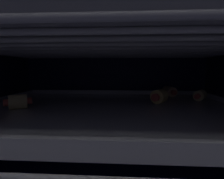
# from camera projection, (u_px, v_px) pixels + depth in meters

# --- Properties ---
(ground_plane) EXTENTS (0.62, 0.47, 0.01)m
(ground_plane) POSITION_uv_depth(u_px,v_px,m) (111.00, 165.00, 0.34)
(ground_plane) COLOR #0C1138
(oven_wall_back) EXTENTS (0.62, 0.01, 0.38)m
(oven_wall_back) POSITION_uv_depth(u_px,v_px,m) (115.00, 72.00, 0.54)
(oven_wall_back) COLOR #0C1138
(oven_wall_back) RESTS_ON ground_plane
(oven_rack_lower) EXTENTS (0.57, 0.44, 0.01)m
(oven_rack_lower) POSITION_uv_depth(u_px,v_px,m) (111.00, 114.00, 0.33)
(oven_rack_lower) COLOR #B7B7BC
(baking_tray_lower) EXTENTS (0.53, 0.36, 0.02)m
(baking_tray_lower) POSITION_uv_depth(u_px,v_px,m) (111.00, 109.00, 0.33)
(baking_tray_lower) COLOR silver
(baking_tray_lower) RESTS_ON oven_rack_lower
(pig_in_blanket_lower_0) EXTENTS (0.05, 0.04, 0.03)m
(pig_in_blanket_lower_0) POSITION_uv_depth(u_px,v_px,m) (18.00, 102.00, 0.31)
(pig_in_blanket_lower_0) COLOR #D4C07C
(pig_in_blanket_lower_0) RESTS_ON baking_tray_lower
(pig_in_blanket_lower_2) EXTENTS (0.05, 0.05, 0.03)m
(pig_in_blanket_lower_2) POSITION_uv_depth(u_px,v_px,m) (200.00, 95.00, 0.40)
(pig_in_blanket_lower_2) COLOR #D4C381
(pig_in_blanket_lower_2) RESTS_ON baking_tray_lower
(pig_in_blanket_lower_3) EXTENTS (0.04, 0.05, 0.03)m
(pig_in_blanket_lower_3) POSITION_uv_depth(u_px,v_px,m) (159.00, 96.00, 0.36)
(pig_in_blanket_lower_3) COLOR #E0C86F
(pig_in_blanket_lower_3) RESTS_ON baking_tray_lower
(pig_in_blanket_lower_4) EXTENTS (0.03, 0.06, 0.03)m
(pig_in_blanket_lower_4) POSITION_uv_depth(u_px,v_px,m) (170.00, 91.00, 0.46)
(pig_in_blanket_lower_4) COLOR #DBB282
(pig_in_blanket_lower_4) RESTS_ON baking_tray_lower
(oven_rack_upper) EXTENTS (0.57, 0.44, 0.01)m
(oven_rack_upper) POSITION_uv_depth(u_px,v_px,m) (111.00, 49.00, 0.31)
(oven_rack_upper) COLOR #B7B7BC
(baking_tray_upper) EXTENTS (0.53, 0.36, 0.02)m
(baking_tray_upper) POSITION_uv_depth(u_px,v_px,m) (111.00, 44.00, 0.31)
(baking_tray_upper) COLOR gray
(baking_tray_upper) RESTS_ON oven_rack_upper
(pig_in_blanket_upper_0) EXTENTS (0.06, 0.05, 0.03)m
(pig_in_blanket_upper_0) POSITION_uv_depth(u_px,v_px,m) (95.00, 41.00, 0.38)
(pig_in_blanket_upper_0) COLOR #DAC479
(pig_in_blanket_upper_0) RESTS_ON baking_tray_upper
(pig_in_blanket_upper_1) EXTENTS (0.04, 0.06, 0.03)m
(pig_in_blanket_upper_1) POSITION_uv_depth(u_px,v_px,m) (142.00, 44.00, 0.42)
(pig_in_blanket_upper_1) COLOR #E0C275
(pig_in_blanket_upper_1) RESTS_ON baking_tray_upper
(pig_in_blanket_upper_2) EXTENTS (0.05, 0.06, 0.03)m
(pig_in_blanket_upper_2) POSITION_uv_depth(u_px,v_px,m) (222.00, 28.00, 0.27)
(pig_in_blanket_upper_2) COLOR #D8B470
(pig_in_blanket_upper_2) RESTS_ON baking_tray_upper
(pig_in_blanket_upper_3) EXTENTS (0.05, 0.03, 0.03)m
(pig_in_blanket_upper_3) POSITION_uv_depth(u_px,v_px,m) (206.00, 41.00, 0.38)
(pig_in_blanket_upper_3) COLOR #E2C578
(pig_in_blanket_upper_3) RESTS_ON baking_tray_upper
(pig_in_blanket_upper_4) EXTENTS (0.05, 0.03, 0.03)m
(pig_in_blanket_upper_4) POSITION_uv_depth(u_px,v_px,m) (20.00, 42.00, 0.39)
(pig_in_blanket_upper_4) COLOR #DCBD77
(pig_in_blanket_upper_4) RESTS_ON baking_tray_upper
(pig_in_blanket_upper_5) EXTENTS (0.06, 0.03, 0.02)m
(pig_in_blanket_upper_5) POSITION_uv_depth(u_px,v_px,m) (112.00, 44.00, 0.41)
(pig_in_blanket_upper_5) COLOR #DEC484
(pig_in_blanket_upper_5) RESTS_ON baking_tray_upper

